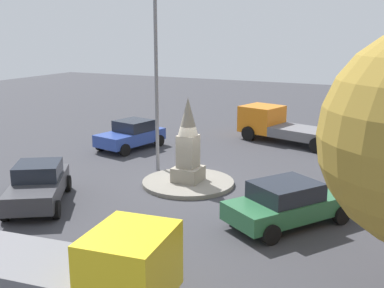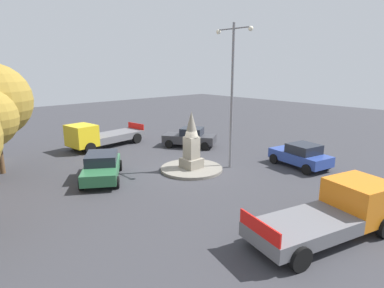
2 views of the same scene
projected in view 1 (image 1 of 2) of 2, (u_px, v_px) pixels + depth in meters
ground_plane at (188, 185)px, 20.01m from camera, size 80.00×80.00×0.00m
traffic_island at (188, 183)px, 19.99m from camera, size 3.84×3.84×0.17m
monument at (188, 144)px, 19.59m from camera, size 1.12×1.12×3.51m
streetlamp at (156, 56)px, 20.81m from camera, size 2.70×0.28×8.76m
car_blue_parked_left at (131, 134)px, 25.92m from camera, size 4.09×2.65×1.53m
car_green_parked_right at (288, 203)px, 15.78m from camera, size 4.62×3.89×1.49m
car_dark_grey_passing at (38, 184)px, 17.62m from camera, size 4.39×3.68×1.54m
truck_orange_waiting at (280, 125)px, 27.51m from camera, size 3.65×6.41×1.94m
truck_yellow_approaching at (73, 266)px, 11.19m from camera, size 3.01×6.35×2.03m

